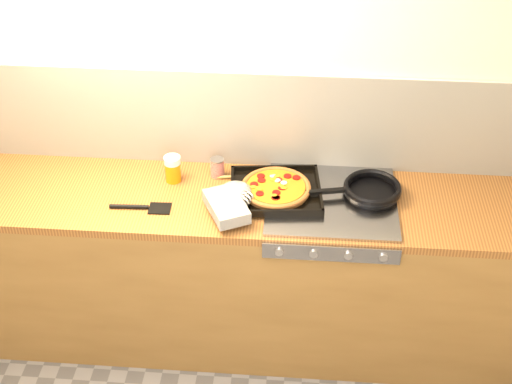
# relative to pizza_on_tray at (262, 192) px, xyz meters

# --- Properties ---
(room_shell) EXTENTS (3.20, 3.20, 3.20)m
(room_shell) POSITION_rel_pizza_on_tray_xyz_m (-0.13, 0.30, 0.21)
(room_shell) COLOR white
(room_shell) RESTS_ON ground
(counter_run) EXTENTS (3.20, 0.62, 0.90)m
(counter_run) POSITION_rel_pizza_on_tray_xyz_m (-0.13, 0.01, -0.49)
(counter_run) COLOR olive
(counter_run) RESTS_ON ground
(stovetop) EXTENTS (0.60, 0.56, 0.02)m
(stovetop) POSITION_rel_pizza_on_tray_xyz_m (0.32, 0.01, -0.04)
(stovetop) COLOR gray
(stovetop) RESTS_ON counter_run
(pizza_on_tray) EXTENTS (0.56, 0.52, 0.07)m
(pizza_on_tray) POSITION_rel_pizza_on_tray_xyz_m (0.00, 0.00, 0.00)
(pizza_on_tray) COLOR black
(pizza_on_tray) RESTS_ON stovetop
(frying_pan) EXTENTS (0.47, 0.32, 0.04)m
(frying_pan) POSITION_rel_pizza_on_tray_xyz_m (0.50, 0.07, -0.01)
(frying_pan) COLOR black
(frying_pan) RESTS_ON stovetop
(tomato_can) EXTENTS (0.07, 0.07, 0.10)m
(tomato_can) POSITION_rel_pizza_on_tray_xyz_m (-0.23, 0.18, 0.00)
(tomato_can) COLOR #A90D13
(tomato_can) RESTS_ON counter_run
(juice_glass) EXTENTS (0.10, 0.10, 0.13)m
(juice_glass) POSITION_rel_pizza_on_tray_xyz_m (-0.44, 0.13, 0.02)
(juice_glass) COLOR #C9750B
(juice_glass) RESTS_ON counter_run
(wooden_spoon) EXTENTS (0.30, 0.07, 0.02)m
(wooden_spoon) POSITION_rel_pizza_on_tray_xyz_m (-0.05, 0.18, -0.03)
(wooden_spoon) COLOR tan
(wooden_spoon) RESTS_ON counter_run
(black_spatula) EXTENTS (0.28, 0.09, 0.02)m
(black_spatula) POSITION_rel_pizza_on_tray_xyz_m (-0.54, -0.11, -0.04)
(black_spatula) COLOR black
(black_spatula) RESTS_ON counter_run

